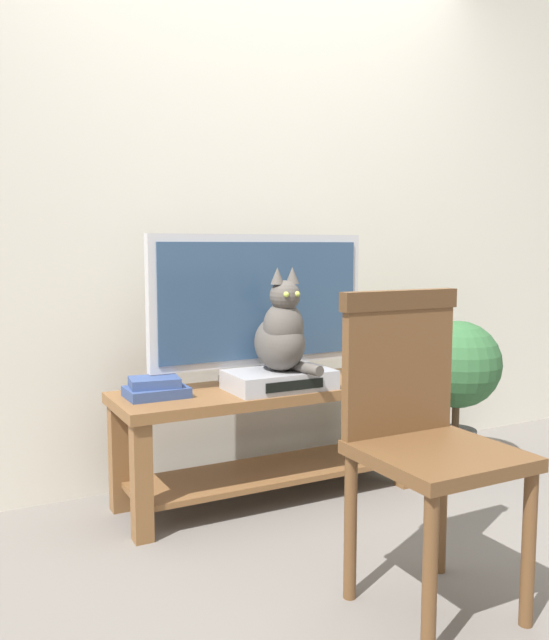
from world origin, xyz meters
TOP-DOWN VIEW (x-y plane):
  - ground_plane at (0.00, 0.00)m, footprint 12.00×12.00m
  - back_wall at (0.00, 0.89)m, footprint 7.00×0.12m
  - tv_stand at (-0.07, 0.46)m, footprint 1.33×0.43m
  - tv at (-0.07, 0.55)m, footprint 1.00×0.20m
  - media_box at (-0.06, 0.39)m, footprint 0.44×0.27m
  - cat at (-0.06, 0.37)m, footprint 0.20×0.33m
  - wooden_chair at (-0.05, -0.50)m, footprint 0.43×0.43m
  - book_stack at (-0.57, 0.48)m, footprint 0.24×0.18m
  - potted_plant at (0.92, 0.39)m, footprint 0.43×0.43m

SIDE VIEW (x-z plane):
  - ground_plane at x=0.00m, z-range 0.00..0.00m
  - tv_stand at x=-0.07m, z-range 0.09..0.59m
  - potted_plant at x=0.92m, z-range 0.11..0.84m
  - book_stack at x=-0.57m, z-range 0.49..0.57m
  - media_box at x=-0.06m, z-range 0.50..0.57m
  - wooden_chair at x=-0.05m, z-range 0.08..1.04m
  - cat at x=-0.06m, z-range 0.52..0.95m
  - tv at x=-0.07m, z-range 0.51..1.16m
  - back_wall at x=0.00m, z-range 0.00..2.80m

